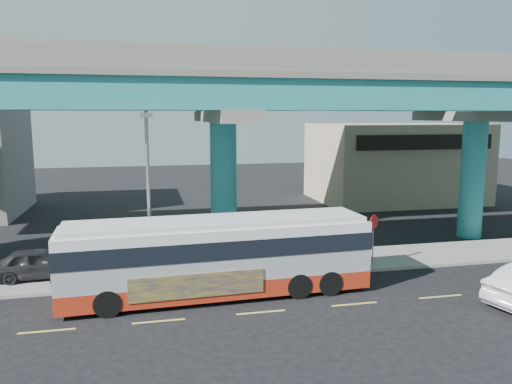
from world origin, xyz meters
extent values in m
plane|color=black|center=(0.00, 0.00, 0.00)|extent=(120.00, 120.00, 0.00)
cube|color=gray|center=(0.00, 5.50, 0.07)|extent=(70.00, 4.00, 0.15)
cube|color=#D8C64C|center=(-8.00, -0.30, 0.01)|extent=(2.00, 0.12, 0.01)
cube|color=#D8C64C|center=(-4.00, -0.30, 0.01)|extent=(2.00, 0.12, 0.01)
cube|color=#D8C64C|center=(0.00, -0.30, 0.01)|extent=(2.00, 0.12, 0.01)
cube|color=#D8C64C|center=(4.00, -0.30, 0.01)|extent=(2.00, 0.12, 0.01)
cube|color=#D8C64C|center=(8.00, -0.30, 0.01)|extent=(2.00, 0.12, 0.01)
cylinder|color=#207B7B|center=(0.00, 9.00, 3.70)|extent=(1.50, 1.50, 7.40)
cube|color=gray|center=(0.00, 9.00, 7.70)|extent=(2.00, 12.00, 0.60)
cube|color=gray|center=(0.00, 12.50, 8.60)|extent=(1.80, 5.00, 1.20)
cylinder|color=#207B7B|center=(16.00, 9.00, 3.70)|extent=(1.50, 1.50, 7.40)
cube|color=gray|center=(16.00, 9.00, 7.70)|extent=(2.00, 12.00, 0.60)
cube|color=gray|center=(16.00, 12.50, 8.60)|extent=(1.80, 5.00, 1.20)
cube|color=#207B7B|center=(0.00, 5.50, 8.70)|extent=(52.00, 5.00, 1.40)
cube|color=gray|center=(0.00, 5.50, 9.55)|extent=(52.00, 5.40, 0.30)
cube|color=gray|center=(0.00, 3.00, 10.10)|extent=(52.00, 0.25, 0.80)
cube|color=gray|center=(0.00, 8.00, 10.10)|extent=(52.00, 0.25, 0.80)
cube|color=#207B7B|center=(0.00, 12.50, 9.90)|extent=(52.00, 5.00, 1.40)
cube|color=gray|center=(0.00, 12.50, 10.75)|extent=(52.00, 5.40, 0.30)
cube|color=gray|center=(0.00, 10.00, 11.30)|extent=(52.00, 0.25, 0.80)
cube|color=gray|center=(0.00, 15.00, 11.30)|extent=(52.00, 0.25, 0.80)
cube|color=tan|center=(18.00, 23.00, 3.50)|extent=(14.00, 10.00, 7.00)
cube|color=black|center=(18.00, 17.90, 5.60)|extent=(12.00, 0.25, 1.20)
cube|color=#A42813|center=(-1.38, 2.01, 0.60)|extent=(13.22, 3.31, 0.77)
cube|color=#BBBBC0|center=(-1.38, 2.01, 1.80)|extent=(13.22, 3.31, 1.64)
cube|color=black|center=(-1.38, 2.01, 2.35)|extent=(13.28, 3.36, 0.77)
cube|color=silver|center=(-1.38, 2.01, 2.95)|extent=(13.22, 3.31, 0.44)
cube|color=silver|center=(-1.38, 2.01, 3.28)|extent=(12.81, 3.05, 0.22)
cube|color=black|center=(5.20, 2.27, 2.19)|extent=(0.16, 2.54, 1.31)
cube|color=black|center=(-7.95, 1.74, 2.19)|extent=(0.16, 2.54, 1.31)
cube|color=#1C1250|center=(-2.41, 0.54, 1.01)|extent=(5.46, 0.27, 0.98)
cylinder|color=black|center=(-5.91, 0.57, 0.55)|extent=(1.11, 0.37, 1.09)
cylinder|color=black|center=(-6.01, 3.08, 0.55)|extent=(1.11, 0.37, 1.09)
cylinder|color=black|center=(1.95, 0.88, 0.55)|extent=(1.11, 0.37, 1.09)
cylinder|color=black|center=(1.85, 3.39, 0.55)|extent=(1.11, 0.37, 1.09)
cylinder|color=black|center=(3.37, 0.94, 0.55)|extent=(1.11, 0.37, 1.09)
cylinder|color=black|center=(3.27, 3.45, 0.55)|extent=(1.11, 0.37, 1.09)
imported|color=#29292D|center=(-9.35, 5.71, 0.87)|extent=(2.14, 4.40, 1.44)
cylinder|color=gray|center=(-4.20, 4.00, 4.09)|extent=(0.16, 0.16, 7.89)
cylinder|color=gray|center=(-4.20, 2.93, 7.82)|extent=(0.12, 2.13, 0.12)
cube|color=gray|center=(-4.20, 1.87, 7.77)|extent=(0.50, 0.70, 0.18)
cylinder|color=gray|center=(6.94, 4.20, 1.30)|extent=(0.06, 0.06, 2.31)
cylinder|color=#B20A0A|center=(6.94, 4.17, 2.41)|extent=(0.67, 0.48, 0.80)
camera|label=1|loc=(-4.31, -18.69, 7.78)|focal=35.00mm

